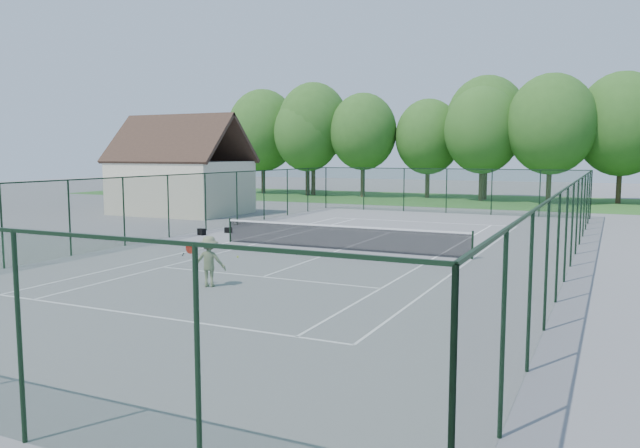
{
  "coord_description": "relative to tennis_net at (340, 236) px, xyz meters",
  "views": [
    {
      "loc": [
        10.32,
        -23.76,
        4.04
      ],
      "look_at": [
        0.0,
        -2.0,
        1.3
      ],
      "focal_mm": 35.0,
      "sensor_mm": 36.0,
      "label": 1
    }
  ],
  "objects": [
    {
      "name": "ground",
      "position": [
        0.0,
        0.0,
        -0.58
      ],
      "size": [
        140.0,
        140.0,
        0.0
      ],
      "primitive_type": "plane",
      "color": "gray",
      "rests_on": "ground"
    },
    {
      "name": "court_lines",
      "position": [
        0.0,
        0.0,
        -0.57
      ],
      "size": [
        11.05,
        23.85,
        0.01
      ],
      "color": "white",
      "rests_on": "ground"
    },
    {
      "name": "tree_line_far",
      "position": [
        0.0,
        30.0,
        5.42
      ],
      "size": [
        39.4,
        6.4,
        9.7
      ],
      "color": "#473623",
      "rests_on": "ground"
    },
    {
      "name": "fence_enclosure",
      "position": [
        0.0,
        0.0,
        0.98
      ],
      "size": [
        18.05,
        36.05,
        3.02
      ],
      "color": "#183A20",
      "rests_on": "ground"
    },
    {
      "name": "grass_far",
      "position": [
        0.0,
        30.0,
        -0.57
      ],
      "size": [
        80.0,
        16.0,
        0.01
      ],
      "primitive_type": "cube",
      "color": "#39762C",
      "rests_on": "ground"
    },
    {
      "name": "utility_building",
      "position": [
        -16.0,
        10.0,
        2.54
      ],
      "size": [
        8.6,
        6.27,
        6.63
      ],
      "color": "beige",
      "rests_on": "ground"
    },
    {
      "name": "sports_bag_b",
      "position": [
        -7.42,
        2.72,
        -0.44
      ],
      "size": [
        0.39,
        0.28,
        0.28
      ],
      "primitive_type": "cube",
      "rotation": [
        0.0,
        0.0,
        0.19
      ],
      "color": "black",
      "rests_on": "ground"
    },
    {
      "name": "tennis_player",
      "position": [
        -0.71,
        -8.35,
        0.2
      ],
      "size": [
        1.65,
        0.96,
        1.55
      ],
      "color": "#646C4B",
      "rests_on": "ground"
    },
    {
      "name": "sports_bag_a",
      "position": [
        -8.12,
        1.41,
        -0.41
      ],
      "size": [
        0.46,
        0.36,
        0.33
      ],
      "primitive_type": "cube",
      "rotation": [
        0.0,
        0.0,
        -0.31
      ],
      "color": "black",
      "rests_on": "ground"
    },
    {
      "name": "tennis_net",
      "position": [
        0.0,
        0.0,
        0.0
      ],
      "size": [
        11.08,
        0.08,
        1.1
      ],
      "color": "black",
      "rests_on": "ground"
    }
  ]
}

